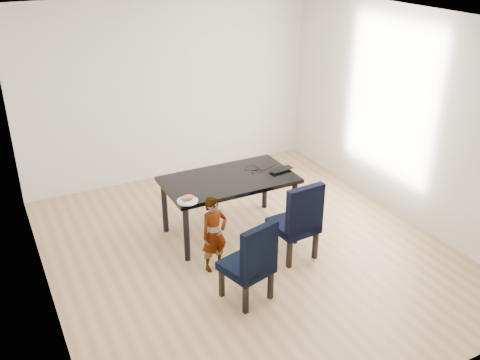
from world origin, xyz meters
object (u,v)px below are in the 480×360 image
chair_right (294,219)px  child (214,234)px  dining_table (229,205)px  chair_left (246,260)px  plate (188,201)px  laptop (279,168)px

chair_right → child: bearing=166.1°
chair_right → child: 0.94m
dining_table → chair_left: chair_left is taller
chair_left → chair_right: 0.98m
dining_table → child: (-0.50, -0.66, 0.07)m
child → plate: 0.48m
dining_table → laptop: bearing=-4.4°
dining_table → chair_left: bearing=-108.5°
plate → laptop: (1.36, 0.29, 0.01)m
laptop → chair_left: bearing=41.7°
dining_table → plate: size_ratio=6.80×
dining_table → child: bearing=-127.2°
child → plate: bearing=111.4°
plate → chair_right: bearing=-23.4°
plate → chair_left: bearing=-75.4°
chair_right → laptop: chair_right is taller
laptop → chair_right: bearing=65.4°
chair_right → laptop: 0.86m
chair_right → child: size_ratio=1.09×
child → chair_left: bearing=-91.9°
chair_right → laptop: size_ratio=3.03×
chair_left → child: bearing=81.1°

